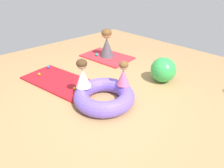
% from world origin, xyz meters
% --- Properties ---
extents(ground_plane, '(8.00, 8.00, 0.00)m').
position_xyz_m(ground_plane, '(0.00, 0.00, 0.00)').
color(ground_plane, tan).
extents(gym_mat_far_left, '(1.98, 1.22, 0.04)m').
position_xyz_m(gym_mat_far_left, '(-1.21, -0.33, 0.02)').
color(gym_mat_far_left, '#B21923').
rests_on(gym_mat_far_left, ground).
extents(gym_mat_near_right, '(1.52, 1.10, 0.04)m').
position_xyz_m(gym_mat_near_right, '(-1.63, 1.44, 0.02)').
color(gym_mat_near_right, red).
rests_on(gym_mat_near_right, ground).
extents(inflatable_cushion, '(1.14, 1.14, 0.29)m').
position_xyz_m(inflatable_cushion, '(0.04, -0.13, 0.14)').
color(inflatable_cushion, '#7056D1').
rests_on(inflatable_cushion, ground).
extents(child_in_pink, '(0.34, 0.34, 0.48)m').
position_xyz_m(child_in_pink, '(0.16, 0.26, 0.52)').
color(child_in_pink, '#E5608E').
rests_on(child_in_pink, inflatable_cushion).
extents(child_in_white, '(0.37, 0.37, 0.55)m').
position_xyz_m(child_in_white, '(-0.30, -0.34, 0.56)').
color(child_in_white, white).
rests_on(child_in_white, inflatable_cushion).
extents(adult_seated, '(0.48, 0.48, 0.81)m').
position_xyz_m(adult_seated, '(-1.63, 1.44, 0.43)').
color(adult_seated, '#4C4751').
rests_on(adult_seated, gym_mat_near_right).
extents(play_ball_teal, '(0.09, 0.09, 0.09)m').
position_xyz_m(play_ball_teal, '(-1.85, 1.23, 0.08)').
color(play_ball_teal, teal).
rests_on(play_ball_teal, gym_mat_near_right).
extents(play_ball_yellow, '(0.06, 0.06, 0.06)m').
position_xyz_m(play_ball_yellow, '(-0.67, -0.32, 0.07)').
color(play_ball_yellow, yellow).
rests_on(play_ball_yellow, gym_mat_far_left).
extents(play_ball_orange, '(0.07, 0.07, 0.07)m').
position_xyz_m(play_ball_orange, '(-1.80, -0.57, 0.08)').
color(play_ball_orange, orange).
rests_on(play_ball_orange, gym_mat_far_left).
extents(play_ball_blue, '(0.08, 0.08, 0.08)m').
position_xyz_m(play_ball_blue, '(-2.03, -0.22, 0.08)').
color(play_ball_blue, blue).
rests_on(play_ball_blue, gym_mat_far_left).
extents(exercise_ball_large, '(0.56, 0.56, 0.56)m').
position_xyz_m(exercise_ball_large, '(0.31, 1.39, 0.28)').
color(exercise_ball_large, green).
rests_on(exercise_ball_large, ground).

